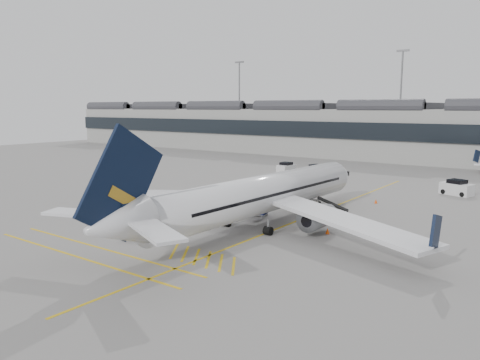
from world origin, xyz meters
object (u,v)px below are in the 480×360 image
Objects in this scene: airliner_main at (258,196)px; ramp_agent_a at (259,203)px; ramp_agent_b at (261,207)px; belt_loader at (322,209)px; pushback_tug at (131,208)px; baggage_cart_a at (259,208)px.

airliner_main is 20.29× the size of ramp_agent_a.
airliner_main is 5.25m from ramp_agent_b.
ramp_agent_a is (-3.60, 5.47, -2.08)m from airliner_main.
belt_loader is 6.79m from ramp_agent_b.
ramp_agent_b is 0.63× the size of pushback_tug.
baggage_cart_a is (-5.00, -4.78, 0.32)m from belt_loader.
belt_loader is at bearing 76.12° from airliner_main.
ramp_agent_a is 0.67× the size of pushback_tug.
ramp_agent_b is at bearing 65.92° from baggage_cart_a.
ramp_agent_b is at bearing 13.06° from pushback_tug.
airliner_main reaches higher than ramp_agent_a.
airliner_main is at bearing 114.12° from ramp_agent_b.
pushback_tug is (-16.62, -12.37, 0.08)m from belt_loader.
ramp_agent_b is at bearing -158.20° from belt_loader.
pushback_tug is (-14.10, -3.63, -2.42)m from airliner_main.
baggage_cart_a is at bearing 70.52° from ramp_agent_b.
baggage_cart_a is at bearing -157.40° from belt_loader.
airliner_main is 6.87m from ramp_agent_a.
belt_loader is 20.71m from pushback_tug.
ramp_agent_a is at bearing -172.97° from belt_loader.
ramp_agent_a is 1.07× the size of ramp_agent_b.
belt_loader reaches higher than pushback_tug.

